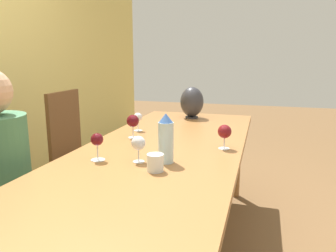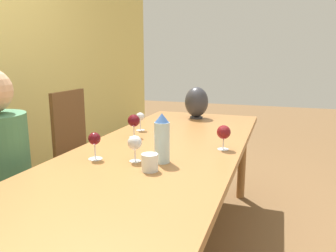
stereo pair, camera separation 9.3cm
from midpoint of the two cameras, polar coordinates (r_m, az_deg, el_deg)
dining_table at (r=1.82m, az=-3.52°, el=-6.56°), size 2.59×0.90×0.72m
water_bottle at (r=1.60m, az=-2.05°, el=-2.26°), size 0.08×0.08×0.25m
water_tumbler at (r=1.50m, az=-4.03°, el=-6.41°), size 0.08×0.08×0.08m
vase at (r=2.76m, az=3.22°, el=4.19°), size 0.19×0.19×0.26m
wine_glass_0 at (r=1.86m, az=8.41°, el=-1.05°), size 0.08×0.08×0.14m
wine_glass_1 at (r=1.68m, az=-13.81°, el=-2.52°), size 0.07×0.07×0.14m
wine_glass_2 at (r=1.62m, az=-6.83°, el=-3.08°), size 0.07×0.07×0.13m
wine_glass_3 at (r=2.10m, az=-7.42°, el=0.80°), size 0.08×0.08×0.15m
wine_glass_4 at (r=2.30m, az=-6.43°, el=1.42°), size 0.06×0.06×0.13m
chair_far at (r=2.63m, az=-16.06°, el=-4.57°), size 0.44×0.44×0.98m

